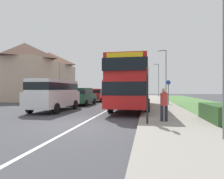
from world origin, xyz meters
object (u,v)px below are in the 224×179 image
at_px(double_decker_bus, 132,83).
at_px(bus_stop_sign, 147,91).
at_px(cycle_route_sign, 168,91).
at_px(pedestrian_at_stop, 164,103).
at_px(street_lamp_near, 221,14).
at_px(street_lamp_mid, 165,72).
at_px(street_lamp_far, 158,78).
at_px(parked_car_dark_green, 82,96).
at_px(pedestrian_walking_away, 164,96).
at_px(parked_car_red, 97,95).
at_px(parked_van_white, 55,93).

relative_size(double_decker_bus, bus_stop_sign, 4.31).
xyz_separation_m(bus_stop_sign, cycle_route_sign, (2.13, 11.09, -0.11)).
height_order(pedestrian_at_stop, cycle_route_sign, cycle_route_sign).
xyz_separation_m(street_lamp_near, street_lamp_mid, (0.20, 18.96, 0.02)).
distance_m(cycle_route_sign, street_lamp_far, 20.05).
distance_m(double_decker_bus, cycle_route_sign, 5.02).
relative_size(bus_stop_sign, street_lamp_mid, 0.39).
xyz_separation_m(parked_car_dark_green, street_lamp_far, (8.87, 20.99, 2.99)).
distance_m(pedestrian_walking_away, street_lamp_near, 13.88).
relative_size(parked_car_red, street_lamp_mid, 0.63).
xyz_separation_m(pedestrian_walking_away, street_lamp_near, (0.38, -13.56, 2.90)).
distance_m(parked_car_red, street_lamp_near, 19.81).
relative_size(cycle_route_sign, street_lamp_mid, 0.38).
distance_m(parked_car_dark_green, cycle_route_sign, 8.77).
height_order(parked_van_white, street_lamp_far, street_lamp_far).
xyz_separation_m(parked_van_white, pedestrian_walking_away, (8.53, 6.80, -0.39)).
bearing_deg(street_lamp_far, street_lamp_mid, -89.82).
height_order(double_decker_bus, pedestrian_walking_away, double_decker_bus).
bearing_deg(parked_car_red, pedestrian_walking_away, -26.07).
relative_size(street_lamp_near, street_lamp_mid, 0.99).
bearing_deg(parked_car_red, double_decker_bus, -56.82).
bearing_deg(street_lamp_near, parked_car_red, 116.07).
bearing_deg(bus_stop_sign, street_lamp_far, 85.73).
relative_size(pedestrian_walking_away, street_lamp_far, 0.25).
bearing_deg(street_lamp_mid, parked_car_red, -171.16).
height_order(bus_stop_sign, street_lamp_near, street_lamp_near).
xyz_separation_m(parked_van_white, parked_car_dark_green, (0.19, 5.40, -0.41)).
relative_size(pedestrian_at_stop, street_lamp_far, 0.25).
relative_size(pedestrian_at_stop, street_lamp_mid, 0.25).
height_order(parked_car_dark_green, cycle_route_sign, cycle_route_sign).
relative_size(street_lamp_near, street_lamp_far, 0.98).
bearing_deg(pedestrian_at_stop, parked_car_red, 116.19).
distance_m(double_decker_bus, street_lamp_far, 23.89).
bearing_deg(parked_car_red, parked_car_dark_green, -91.14).
relative_size(pedestrian_walking_away, street_lamp_mid, 0.25).
xyz_separation_m(pedestrian_at_stop, street_lamp_near, (1.38, -2.91, 2.90)).
distance_m(parked_van_white, cycle_route_sign, 11.00).
bearing_deg(bus_stop_sign, parked_van_white, 145.79).
xyz_separation_m(cycle_route_sign, street_lamp_mid, (0.23, 5.70, 2.47)).
xyz_separation_m(parked_van_white, pedestrian_at_stop, (7.52, -3.85, -0.39)).
bearing_deg(parked_car_dark_green, pedestrian_at_stop, -51.60).
relative_size(double_decker_bus, street_lamp_near, 1.68).
relative_size(parked_van_white, street_lamp_far, 0.77).
bearing_deg(parked_van_white, street_lamp_near, -37.22).
bearing_deg(parked_car_red, street_lamp_mid, 8.84).
bearing_deg(street_lamp_near, pedestrian_at_stop, 115.46).
height_order(double_decker_bus, parked_car_dark_green, double_decker_bus).
relative_size(bus_stop_sign, street_lamp_far, 0.38).
bearing_deg(bus_stop_sign, street_lamp_mid, 82.00).
xyz_separation_m(parked_car_red, pedestrian_at_stop, (7.22, -14.68, 0.06)).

